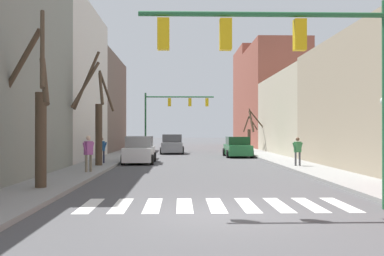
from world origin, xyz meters
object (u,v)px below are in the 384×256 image
Objects in this scene: street_tree_left_mid at (97,117)px; street_tree_right_far at (37,114)px; car_parked_left_mid at (172,145)px; pedestrian_waiting_at_curb at (102,148)px; car_parked_left_near at (139,151)px; pedestrian_on_left_sidewalk at (298,149)px; street_tree_right_mid at (251,131)px; traffic_signal_near at (291,54)px; car_driving_toward_lane at (237,147)px; traffic_signal_far at (172,108)px; pedestrian_near_right_corner at (88,150)px.

street_tree_left_mid reaches higher than street_tree_right_far.
pedestrian_waiting_at_curb is (-4.08, -13.80, 0.26)m from car_parked_left_mid.
car_parked_left_near is 2.83× the size of pedestrian_on_left_sidewalk.
car_parked_left_near is 17.29m from street_tree_right_mid.
traffic_signal_near is 1.63× the size of street_tree_right_mid.
car_parked_left_near is at bearing 50.62° from pedestrian_waiting_at_curb.
traffic_signal_near is 4.32× the size of pedestrian_waiting_at_curb.
traffic_signal_near is 1.46× the size of car_driving_toward_lane.
street_tree_right_mid is at bearing -16.36° from traffic_signal_far.
street_tree_right_far reaches higher than pedestrian_near_right_corner.
traffic_signal_near reaches higher than car_parked_left_mid.
pedestrian_near_right_corner is 6.21m from street_tree_right_far.
car_parked_left_mid is at bearing 46.46° from car_driving_toward_lane.
pedestrian_waiting_at_curb is (-7.79, 15.50, -3.14)m from traffic_signal_near.
street_tree_right_far reaches higher than pedestrian_waiting_at_curb.
car_parked_left_near is (-5.65, 17.31, -3.40)m from traffic_signal_near.
car_driving_toward_lane is 12.84m from pedestrian_waiting_at_curb.
street_tree_left_mid is 1.05× the size of street_tree_right_far.
pedestrian_on_left_sidewalk reaches higher than pedestrian_waiting_at_curb.
pedestrian_near_right_corner reaches higher than car_parked_left_mid.
car_driving_toward_lane is 22.75m from street_tree_right_far.
pedestrian_waiting_at_curb is at bearing 130.10° from car_parked_left_near.
car_parked_left_mid is at bearing 22.19° from pedestrian_near_right_corner.
car_parked_left_mid is 2.61× the size of pedestrian_on_left_sidewalk.
pedestrian_waiting_at_curb is 11.68m from pedestrian_on_left_sidewalk.
car_parked_left_near reaches higher than pedestrian_on_left_sidewalk.
car_parked_left_mid is at bearing 84.06° from pedestrian_waiting_at_curb.
street_tree_right_mid reaches higher than car_driving_toward_lane.
car_parked_left_mid is at bearing 80.61° from street_tree_right_far.
traffic_signal_far is 1.69× the size of car_parked_left_mid.
car_parked_left_mid is 2.66× the size of pedestrian_waiting_at_curb.
pedestrian_on_left_sidewalk is at bearing 24.45° from car_parked_left_mid.
traffic_signal_far is 17.12m from car_parked_left_near.
street_tree_right_far is at bearing 154.89° from car_driving_toward_lane.
car_driving_toward_lane is 1.11× the size of street_tree_right_mid.
pedestrian_near_right_corner is at bearing -98.28° from traffic_signal_far.
car_driving_toward_lane is 14.31m from street_tree_left_mid.
traffic_signal_far is (-3.87, 33.94, 0.24)m from traffic_signal_near.
street_tree_left_mid is (-3.87, -20.32, -1.54)m from traffic_signal_far.
car_driving_toward_lane is 17.14m from pedestrian_near_right_corner.
street_tree_right_mid reaches higher than car_parked_left_near.
pedestrian_waiting_at_curb is (-9.45, -8.69, 0.32)m from car_driving_toward_lane.
pedestrian_near_right_corner is 0.28× the size of street_tree_right_far.
street_tree_left_mid reaches higher than street_tree_right_mid.
car_driving_toward_lane is 1.02× the size of car_parked_left_near.
car_parked_left_mid is 1.00× the size of street_tree_right_mid.
street_tree_left_mid is (-2.09, -3.69, 2.09)m from car_parked_left_near.
street_tree_left_mid is (-7.74, 13.62, -1.31)m from traffic_signal_near.
car_driving_toward_lane is 0.75× the size of street_tree_right_far.
car_parked_left_near reaches higher than car_driving_toward_lane.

